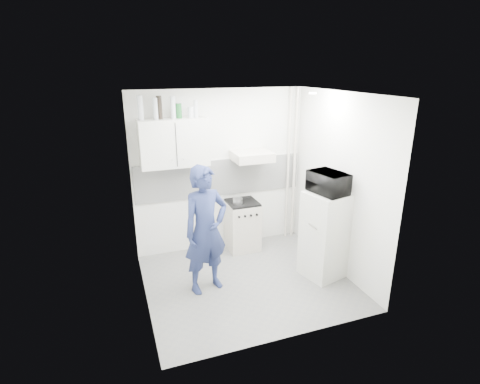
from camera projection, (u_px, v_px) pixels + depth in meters
name	position (u px, v px, depth m)	size (l,w,h in m)	color
floor	(247.00, 281.00, 5.34)	(2.80, 2.80, 0.00)	slate
ceiling	(249.00, 94.00, 4.51)	(2.80, 2.80, 0.00)	white
wall_back	(220.00, 171.00, 6.04)	(2.80, 2.80, 0.00)	silver
wall_left	(139.00, 208.00, 4.48)	(2.60, 2.60, 0.00)	silver
wall_right	(339.00, 184.00, 5.37)	(2.60, 2.60, 0.00)	silver
person	(206.00, 230.00, 4.91)	(0.64, 0.42, 1.75)	navy
stove	(242.00, 226.00, 6.20)	(0.50, 0.50, 0.80)	beige
fridge	(324.00, 235.00, 5.32)	(0.52, 0.52, 1.27)	silver
stove_top	(242.00, 202.00, 6.07)	(0.48, 0.48, 0.03)	black
saucepan	(238.00, 201.00, 5.97)	(0.16, 0.16, 0.09)	silver
microwave	(329.00, 183.00, 5.07)	(0.36, 0.53, 0.30)	black
bottle_a	(140.00, 108.00, 5.16)	(0.08, 0.08, 0.34)	#B2B7BC
bottle_b	(156.00, 109.00, 5.24)	(0.08, 0.08, 0.30)	#B2B7BC
bottle_c	(159.00, 108.00, 5.25)	(0.08, 0.08, 0.32)	black
bottle_d	(173.00, 107.00, 5.31)	(0.07, 0.07, 0.32)	#B2B7BC
canister_a	(179.00, 111.00, 5.35)	(0.09, 0.09, 0.21)	#144C1E
canister_b	(191.00, 112.00, 5.42)	(0.09, 0.09, 0.16)	#B2B7BC
bottle_e	(196.00, 109.00, 5.43)	(0.06, 0.06, 0.25)	#B2B7BC
upper_cabinet	(174.00, 143.00, 5.47)	(1.00, 0.35, 0.70)	silver
range_hood	(252.00, 156.00, 5.88)	(0.60, 0.50, 0.14)	beige
backsplash	(221.00, 178.00, 6.06)	(2.74, 0.03, 0.60)	white
pipe_a	(294.00, 166.00, 6.39)	(0.05, 0.05, 2.60)	beige
pipe_b	(288.00, 166.00, 6.35)	(0.04, 0.04, 2.60)	beige
ceiling_spot_fixture	(313.00, 93.00, 5.02)	(0.10, 0.10, 0.02)	white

